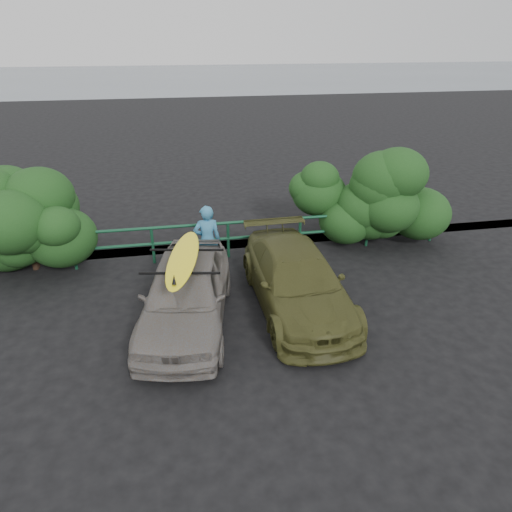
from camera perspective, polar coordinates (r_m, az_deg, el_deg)
The scene contains 9 objects.
ground at distance 8.33m, azimuth -5.95°, elevation -15.78°, with size 80.00×80.00×0.00m, color black.
ocean at distance 66.44m, azimuth -10.87°, elevation 20.92°, with size 200.00×200.00×0.00m, color slate.
guardrail at distance 12.28m, azimuth -8.13°, elevation 1.72°, with size 14.00×0.08×1.04m, color #15492E, non-canonical shape.
shrub_right at distance 13.53m, azimuth 13.31°, elevation 7.12°, with size 3.20×2.40×2.59m, color #1E481A, non-canonical shape.
sedan at distance 9.53m, azimuth -8.76°, elevation -4.62°, with size 1.70×4.22×1.44m, color slate.
olive_vehicle at distance 10.07m, azimuth 5.10°, elevation -3.03°, with size 1.84×4.52×1.31m, color #494920.
man at distance 11.35m, azimuth -6.10°, elevation 1.91°, with size 0.67×0.44×1.83m, color teal.
roof_rack at distance 9.17m, azimuth -9.07°, elevation -0.61°, with size 1.54×1.08×0.05m, color black, non-canonical shape.
surfboard at distance 9.15m, azimuth -9.10°, elevation -0.25°, with size 0.55×2.66×0.08m, color yellow.
Camera 1 is at (-0.30, -6.21, 5.54)m, focal length 32.00 mm.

